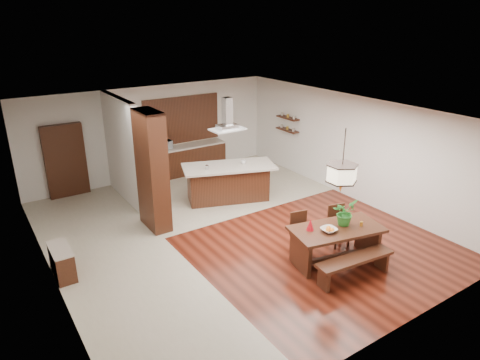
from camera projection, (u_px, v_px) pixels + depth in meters
room_shell at (229, 149)px, 9.66m from camera, size 9.00×9.04×2.92m
tile_hallway at (119, 264)px, 8.98m from camera, size 2.50×9.00×0.01m
tile_kitchen at (221, 187)px, 12.99m from camera, size 5.50×4.00×0.01m
soffit_band at (229, 113)px, 9.36m from camera, size 8.00×9.00×0.02m
partition_pier at (152, 171)px, 10.09m from camera, size 0.45×1.00×2.90m
partition_stub at (122, 149)px, 11.72m from camera, size 0.18×2.40×2.90m
hallway_console at (62, 262)px, 8.48m from camera, size 0.37×0.88×0.63m
hallway_doorway at (65, 161)px, 12.05m from camera, size 1.10×0.20×2.10m
rear_counter at (187, 159)px, 14.01m from camera, size 2.60×0.62×0.95m
kitchen_window at (182, 120)px, 13.75m from camera, size 2.60×0.08×1.50m
shelf_lower at (287, 130)px, 13.91m from camera, size 0.26×0.90×0.04m
shelf_upper at (288, 118)px, 13.77m from camera, size 0.26×0.90×0.04m
dining_table at (336, 237)px, 8.89m from camera, size 2.06×1.33×0.79m
dining_bench at (354, 268)px, 8.42m from camera, size 1.73×0.55×0.48m
dining_chair_left at (302, 234)px, 9.28m from camera, size 0.48×0.48×0.92m
dining_chair_right at (339, 226)px, 9.60m from camera, size 0.50×0.50×0.93m
pendant_lantern at (343, 161)px, 8.29m from camera, size 0.64×0.64×1.31m
foliage_plant at (344, 213)px, 8.87m from camera, size 0.60×0.56×0.54m
fruit_bowl at (329, 230)px, 8.65m from camera, size 0.31×0.31×0.08m
napkin_cone at (310, 225)px, 8.68m from camera, size 0.18×0.18×0.24m
gold_ornament at (361, 224)px, 8.89m from camera, size 0.08×0.08×0.09m
kitchen_island at (228, 182)px, 11.93m from camera, size 2.74×1.88×1.04m
range_hood at (227, 114)px, 11.24m from camera, size 0.90×0.55×0.87m
island_cup at (243, 162)px, 11.84m from camera, size 0.15×0.15×0.10m
microwave at (164, 145)px, 13.39m from camera, size 0.54×0.42×0.27m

